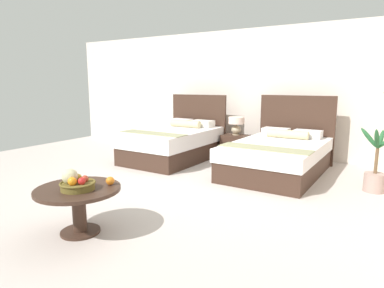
{
  "coord_description": "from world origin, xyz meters",
  "views": [
    {
      "loc": [
        2.56,
        -3.97,
        1.49
      ],
      "look_at": [
        -0.01,
        0.43,
        0.58
      ],
      "focal_mm": 30.97,
      "sensor_mm": 36.0,
      "label": 1
    }
  ],
  "objects": [
    {
      "name": "bed_near_window",
      "position": [
        -1.05,
        1.52,
        0.34
      ],
      "size": [
        1.4,
        2.08,
        1.28
      ],
      "color": "#3C271D",
      "rests_on": "ground"
    },
    {
      "name": "nightstand",
      "position": [
        -0.06,
        2.31,
        0.23
      ],
      "size": [
        0.54,
        0.42,
        0.47
      ],
      "color": "#3C271D",
      "rests_on": "ground"
    },
    {
      "name": "table_lamp",
      "position": [
        -0.06,
        2.33,
        0.71
      ],
      "size": [
        0.33,
        0.33,
        0.37
      ],
      "color": "tan",
      "rests_on": "nightstand"
    },
    {
      "name": "bed_near_corner",
      "position": [
        1.06,
        1.53,
        0.31
      ],
      "size": [
        1.48,
        2.23,
        1.29
      ],
      "color": "#3C271D",
      "rests_on": "ground"
    },
    {
      "name": "loose_apple",
      "position": [
        -0.31,
        -1.67,
        0.52
      ],
      "size": [
        0.08,
        0.08,
        0.08
      ],
      "color": "gold",
      "rests_on": "coffee_table"
    },
    {
      "name": "fruit_bowl",
      "position": [
        0.01,
        -1.85,
        0.55
      ],
      "size": [
        0.34,
        0.34,
        0.21
      ],
      "color": "brown",
      "rests_on": "coffee_table"
    },
    {
      "name": "potted_palm",
      "position": [
        2.52,
        1.22,
        0.27
      ],
      "size": [
        0.53,
        0.63,
        0.94
      ],
      "color": "tan",
      "rests_on": "ground"
    },
    {
      "name": "ground_plane",
      "position": [
        0.0,
        0.0,
        -0.01
      ],
      "size": [
        9.78,
        9.47,
        0.02
      ],
      "primitive_type": "cube",
      "color": "beige"
    },
    {
      "name": "wall_back",
      "position": [
        0.0,
        2.93,
        1.33
      ],
      "size": [
        9.78,
        0.12,
        2.66
      ],
      "primitive_type": "cube",
      "color": "silver",
      "rests_on": "ground"
    },
    {
      "name": "loose_orange",
      "position": [
        0.19,
        -1.57,
        0.52
      ],
      "size": [
        0.09,
        0.09,
        0.09
      ],
      "color": "orange",
      "rests_on": "coffee_table"
    },
    {
      "name": "coffee_table",
      "position": [
        -0.03,
        -1.8,
        0.36
      ],
      "size": [
        0.84,
        0.84,
        0.48
      ],
      "color": "#3C271D",
      "rests_on": "ground"
    }
  ]
}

